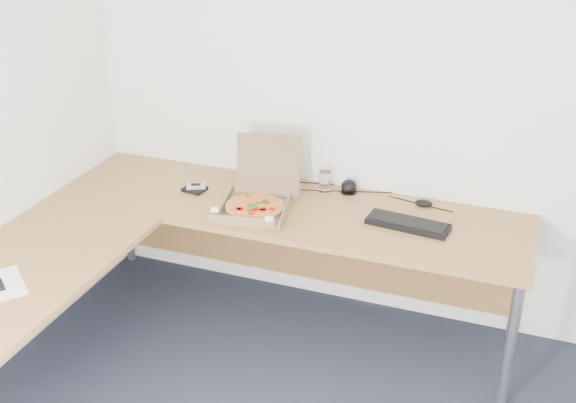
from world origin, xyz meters
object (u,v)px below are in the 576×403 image
at_px(keyboard, 408,224).
at_px(wallet, 195,189).
at_px(pizza_box, 256,203).
at_px(drinking_glass, 325,181).
at_px(desk, 195,238).

xyz_separation_m(keyboard, wallet, (-1.18, 0.01, -0.00)).
height_order(pizza_box, drinking_glass, pizza_box).
height_order(desk, wallet, wallet).
xyz_separation_m(pizza_box, drinking_glass, (0.26, 0.34, 0.02)).
distance_m(desk, wallet, 0.48).
xyz_separation_m(desk, wallet, (-0.22, 0.43, 0.04)).
height_order(keyboard, wallet, keyboard).
xyz_separation_m(pizza_box, wallet, (-0.41, 0.10, -0.03)).
bearing_deg(pizza_box, wallet, 155.17).
relative_size(pizza_box, drinking_glass, 3.45).
relative_size(drinking_glass, keyboard, 0.28).
bearing_deg(keyboard, pizza_box, -166.86).
height_order(pizza_box, keyboard, pizza_box).
bearing_deg(pizza_box, keyboard, -4.49).
height_order(desk, drinking_glass, drinking_glass).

